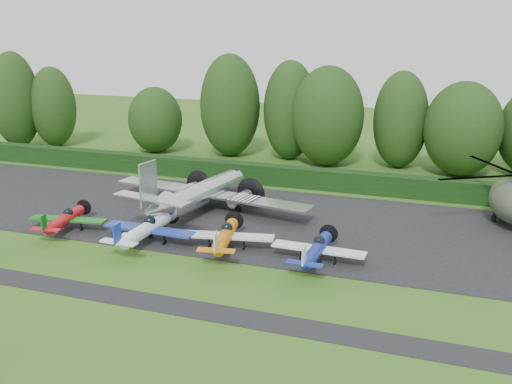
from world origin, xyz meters
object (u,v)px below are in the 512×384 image
(light_plane_white, at_px, (146,229))
(light_plane_orange, at_px, (226,236))
(light_plane_red, at_px, (65,219))
(transport_plane, at_px, (202,193))
(light_plane_blue, at_px, (317,249))

(light_plane_white, xyz_separation_m, light_plane_orange, (6.11, 0.76, -0.06))
(light_plane_red, xyz_separation_m, light_plane_white, (7.43, -0.35, 0.17))
(transport_plane, relative_size, light_plane_orange, 2.66)
(light_plane_white, distance_m, light_plane_orange, 6.16)
(light_plane_red, distance_m, light_plane_orange, 13.55)
(light_plane_red, bearing_deg, light_plane_blue, 9.16)
(transport_plane, distance_m, light_plane_blue, 14.21)
(transport_plane, relative_size, light_plane_red, 2.95)
(light_plane_red, height_order, light_plane_white, light_plane_white)
(transport_plane, bearing_deg, light_plane_red, -146.79)
(light_plane_red, relative_size, light_plane_orange, 0.90)
(light_plane_white, relative_size, light_plane_blue, 1.12)
(light_plane_orange, height_order, light_plane_blue, light_plane_orange)
(light_plane_red, bearing_deg, light_plane_white, 5.79)
(light_plane_orange, distance_m, light_plane_blue, 6.82)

